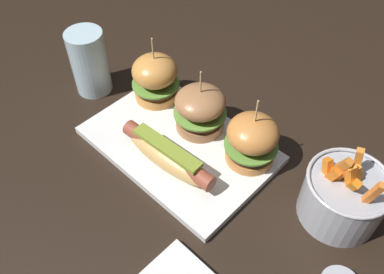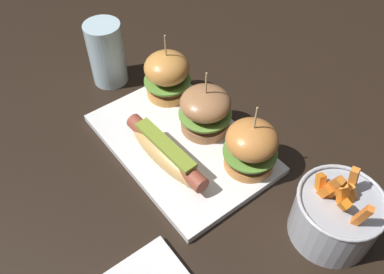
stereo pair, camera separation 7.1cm
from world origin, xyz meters
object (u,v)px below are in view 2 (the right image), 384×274
hot_dog (165,152)px  slider_center (206,111)px  fries_bucket (335,215)px  platter_main (181,143)px  water_glass (107,54)px  slider_left (167,75)px  slider_right (251,146)px

hot_dog → slider_center: 0.11m
fries_bucket → platter_main: bearing=-164.9°
hot_dog → water_glass: size_ratio=1.44×
platter_main → water_glass: water_glass is taller
slider_center → water_glass: size_ratio=0.96×
platter_main → slider_left: 0.15m
slider_center → hot_dog: bearing=-80.0°
slider_right → water_glass: bearing=-169.5°
platter_main → hot_dog: bearing=-65.8°
hot_dog → fries_bucket: 0.29m
slider_right → slider_center: bearing=-177.7°
platter_main → hot_dog: size_ratio=1.72×
slider_left → slider_right: (0.24, 0.00, -0.00)m
fries_bucket → water_glass: 0.55m
slider_right → fries_bucket: slider_right is taller
fries_bucket → slider_left: bearing=-177.2°
water_glass → slider_center: bearing=14.0°
slider_left → fries_bucket: slider_left is taller
slider_center → fries_bucket: 0.29m
hot_dog → fries_bucket: (0.27, 0.13, 0.01)m
hot_dog → slider_center: size_ratio=1.50×
slider_right → slider_left: bearing=-179.1°
hot_dog → slider_right: slider_right is taller
platter_main → fries_bucket: bearing=15.1°
slider_center → water_glass: slider_center is taller
platter_main → water_glass: (-0.25, -0.01, 0.06)m
slider_center → fries_bucket: bearing=4.1°
slider_left → slider_center: (0.13, -0.00, -0.00)m
platter_main → slider_right: 0.14m
platter_main → water_glass: 0.26m
platter_main → water_glass: bearing=-178.6°
slider_center → slider_left: bearing=179.7°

